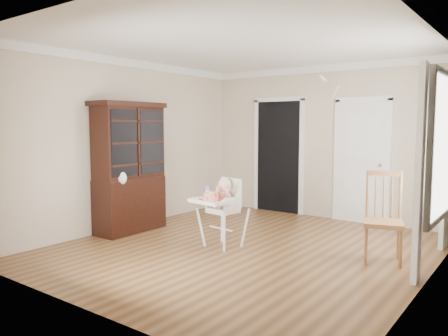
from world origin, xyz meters
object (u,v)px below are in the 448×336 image
Objects in this scene: sippy_cup at (208,192)px; dining_chair at (383,220)px; cake at (211,197)px; china_cabinet at (129,167)px; high_chair at (223,204)px.

dining_chair is at bearing 17.89° from sippy_cup.
china_cabinet is (-1.68, 0.10, 0.29)m from cake.
china_cabinet is at bearing -176.89° from sippy_cup.
sippy_cup is 1.51m from china_cabinet.
china_cabinet is 3.76m from dining_chair.
cake is at bearing -85.22° from high_chair.
high_chair reaches higher than cake.
cake is at bearing -3.24° from china_cabinet.
sippy_cup is at bearing 3.11° from china_cabinet.
dining_chair reaches higher than high_chair.
high_chair is 2.05m from dining_chair.
high_chair is at bearing 86.74° from cake.
sippy_cup is 2.28m from dining_chair.
sippy_cup is 0.10× the size of china_cabinet.
high_chair is at bearing 17.86° from sippy_cup.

